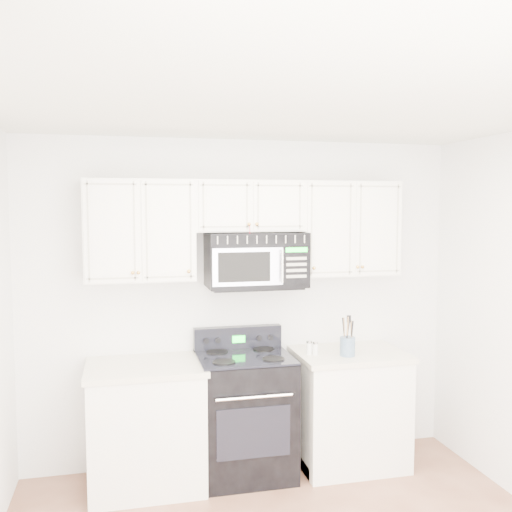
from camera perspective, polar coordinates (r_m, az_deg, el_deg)
name	(u,v)px	position (r m, az deg, el deg)	size (l,w,h in m)	color
room	(314,357)	(2.99, 5.84, -9.99)	(3.51, 3.51, 2.61)	#9A6A55
base_cabinet_left	(147,430)	(4.48, -10.89, -16.67)	(0.86, 0.65, 0.92)	silver
base_cabinet_right	(349,412)	(4.81, 9.26, -15.12)	(0.86, 0.65, 0.92)	silver
range	(245,413)	(4.55, -1.16, -15.42)	(0.71, 0.65, 1.11)	black
upper_cabinets	(248,224)	(4.42, -0.85, 3.19)	(2.44, 0.37, 0.75)	silver
microwave	(256,260)	(4.41, -0.01, -0.36)	(0.76, 0.43, 0.42)	black
utensil_crock	(348,345)	(4.51, 9.14, -8.80)	(0.12, 0.12, 0.31)	slate
shaker_salt	(315,348)	(4.51, 5.95, -9.15)	(0.04, 0.04, 0.10)	silver
shaker_pepper	(309,347)	(4.52, 5.34, -9.09)	(0.05, 0.05, 0.11)	silver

